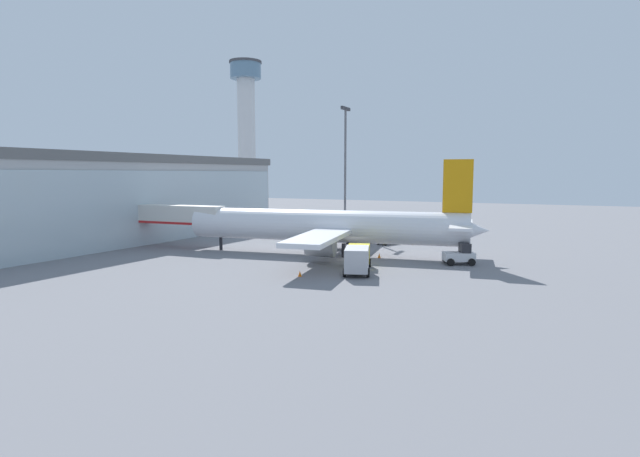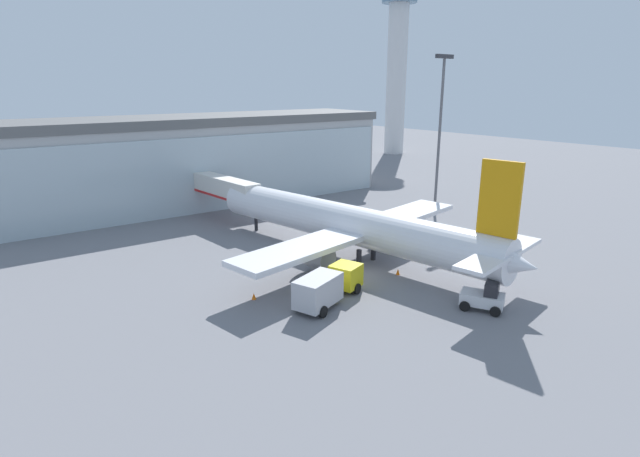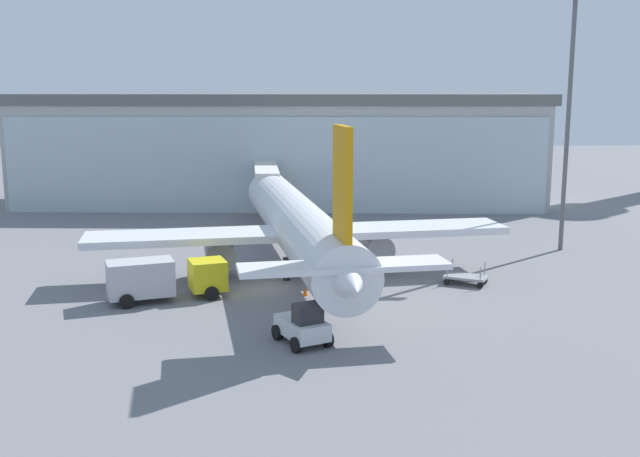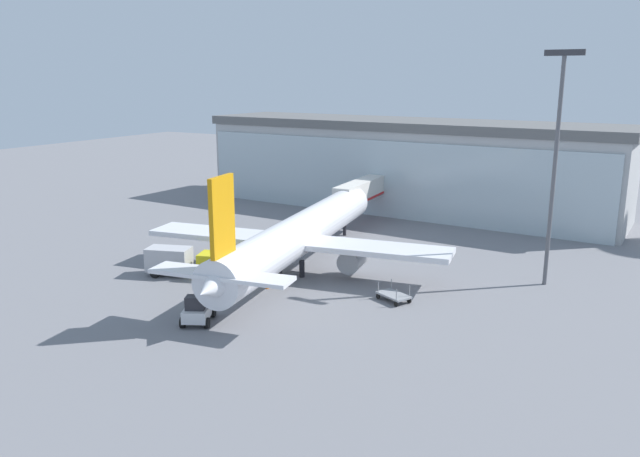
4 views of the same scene
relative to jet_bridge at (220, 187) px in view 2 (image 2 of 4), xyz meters
The scene contains 11 objects.
ground 25.46m from the jet_bridge, 87.31° to the right, with size 240.00×240.00×0.00m, color slate.
terminal_building 11.66m from the jet_bridge, 84.15° to the left, with size 59.95×17.17×12.44m.
jet_bridge is the anchor object (origin of this frame).
control_tower 73.33m from the jet_bridge, 25.39° to the left, with size 8.59×8.59×39.45m.
apron_light_mast 29.65m from the jet_bridge, 30.46° to the right, with size 3.20×0.40×20.37m.
airplane 21.58m from the jet_bridge, 81.93° to the right, with size 29.81×37.23×11.29m.
catering_truck 28.88m from the jet_bridge, 101.03° to the right, with size 7.62×4.36×2.65m.
baggage_cart 29.15m from the jet_bridge, 60.14° to the right, with size 3.22×2.66×1.50m.
pushback_tug 36.92m from the jet_bridge, 85.03° to the right, with size 3.28×3.68×2.30m.
safety_cone_nose 27.99m from the jet_bridge, 82.86° to the right, with size 0.36×0.36×0.55m, color orange.
safety_cone_wingtip 26.20m from the jet_bridge, 112.12° to the right, with size 0.36×0.36×0.55m, color orange.
Camera 2 is at (-29.93, -31.36, 16.82)m, focal length 28.00 mm.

